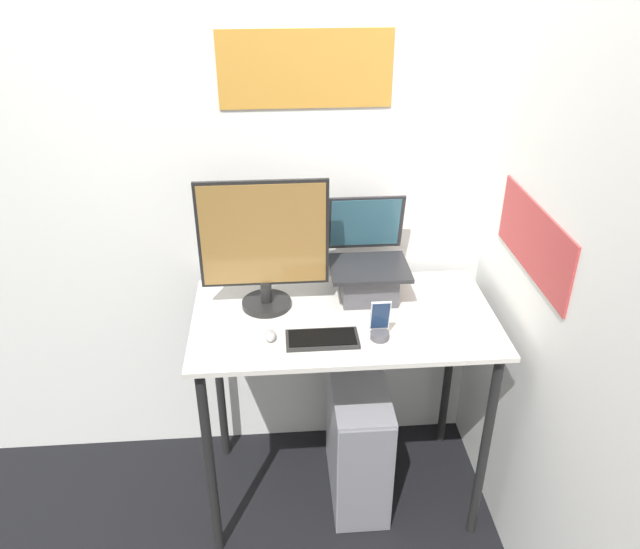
{
  "coord_description": "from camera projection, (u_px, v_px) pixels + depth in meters",
  "views": [
    {
      "loc": [
        -0.24,
        -1.64,
        2.19
      ],
      "look_at": [
        -0.09,
        0.31,
        1.1
      ],
      "focal_mm": 35.0,
      "sensor_mm": 36.0,
      "label": 1
    }
  ],
  "objects": [
    {
      "name": "laptop",
      "position": [
        368.0,
        273.0,
        2.41
      ],
      "size": [
        0.3,
        0.29,
        0.38
      ],
      "color": "#4C4C51",
      "rests_on": "desk"
    },
    {
      "name": "ground_plane",
      "position": [
        348.0,
        548.0,
        2.51
      ],
      "size": [
        12.0,
        12.0,
        0.0
      ],
      "primitive_type": "plane",
      "color": "black"
    },
    {
      "name": "desk",
      "position": [
        343.0,
        343.0,
        2.4
      ],
      "size": [
        1.13,
        0.62,
        0.92
      ],
      "color": "beige",
      "rests_on": "ground_plane"
    },
    {
      "name": "monitor",
      "position": [
        264.0,
        247.0,
        2.27
      ],
      "size": [
        0.48,
        0.19,
        0.51
      ],
      "color": "black",
      "rests_on": "desk"
    },
    {
      "name": "keyboard",
      "position": [
        322.0,
        339.0,
        2.19
      ],
      "size": [
        0.26,
        0.12,
        0.02
      ],
      "color": "black",
      "rests_on": "desk"
    },
    {
      "name": "cell_phone",
      "position": [
        380.0,
        327.0,
        2.19
      ],
      "size": [
        0.07,
        0.07,
        0.15
      ],
      "color": "#4C4C51",
      "rests_on": "desk"
    },
    {
      "name": "mouse",
      "position": [
        270.0,
        336.0,
        2.19
      ],
      "size": [
        0.04,
        0.07,
        0.03
      ],
      "color": "#99999E",
      "rests_on": "desk"
    },
    {
      "name": "wall_side_right",
      "position": [
        567.0,
        257.0,
        1.92
      ],
      "size": [
        0.06,
        6.0,
        2.6
      ],
      "color": "white",
      "rests_on": "ground_plane"
    },
    {
      "name": "wall_back",
      "position": [
        335.0,
        181.0,
        2.49
      ],
      "size": [
        6.0,
        0.06,
        2.6
      ],
      "color": "white",
      "rests_on": "ground_plane"
    },
    {
      "name": "computer_tower",
      "position": [
        358.0,
        440.0,
        2.65
      ],
      "size": [
        0.23,
        0.48,
        0.57
      ],
      "color": "gray",
      "rests_on": "ground_plane"
    }
  ]
}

